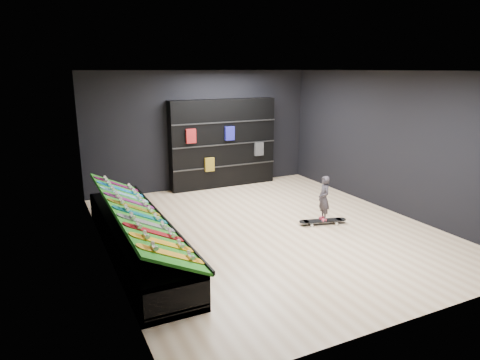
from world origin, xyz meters
name	(u,v)px	position (x,y,z in m)	size (l,w,h in m)	color
floor	(267,229)	(0.00, 0.00, 0.00)	(6.00, 7.00, 0.01)	beige
ceiling	(270,71)	(0.00, 0.00, 3.00)	(6.00, 7.00, 0.01)	white
wall_back	(202,130)	(0.00, 3.50, 1.50)	(6.00, 0.02, 3.00)	black
wall_front	(419,206)	(0.00, -3.50, 1.50)	(6.00, 0.02, 3.00)	black
wall_left	(102,170)	(-3.00, 0.00, 1.50)	(0.02, 7.00, 3.00)	black
wall_right	(390,142)	(3.00, 0.00, 1.50)	(0.02, 7.00, 3.00)	black
display_rack	(136,239)	(-2.55, 0.00, 0.25)	(0.90, 4.50, 0.50)	black
turf_ramp	(137,213)	(-2.50, 0.00, 0.71)	(1.00, 4.50, 0.04)	#186910
back_shelving	(223,143)	(0.51, 3.32, 1.14)	(2.86, 0.33, 2.29)	black
floor_skateboard	(323,222)	(1.13, -0.25, 0.05)	(0.98, 0.22, 0.09)	black
child	(323,207)	(1.13, -0.25, 0.36)	(0.21, 0.15, 0.54)	black
display_board_0	(172,254)	(-2.49, -1.90, 0.74)	(0.98, 0.22, 0.09)	orange
display_board_1	(162,242)	(-2.49, -1.48, 0.74)	(0.98, 0.22, 0.09)	yellow
display_board_2	(154,232)	(-2.49, -1.06, 0.74)	(0.98, 0.22, 0.09)	red
display_board_3	(147,223)	(-2.49, -0.63, 0.74)	(0.98, 0.22, 0.09)	black
display_board_4	(141,215)	(-2.49, -0.21, 0.74)	(0.98, 0.22, 0.09)	#0C8C99
display_board_5	(135,207)	(-2.49, 0.21, 0.74)	(0.98, 0.22, 0.09)	yellow
display_board_6	(130,201)	(-2.49, 0.63, 0.74)	(0.98, 0.22, 0.09)	#2626BF
display_board_7	(125,195)	(-2.49, 1.06, 0.74)	(0.98, 0.22, 0.09)	#0CB2E5
display_board_8	(121,189)	(-2.49, 1.48, 0.74)	(0.98, 0.22, 0.09)	blue
display_board_9	(117,184)	(-2.49, 1.90, 0.74)	(0.98, 0.22, 0.09)	#E5198C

